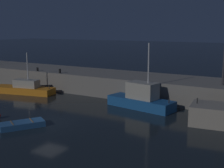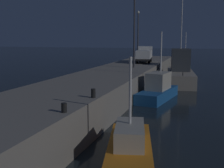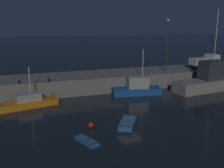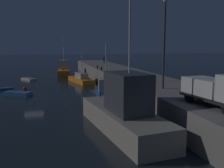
{
  "view_description": "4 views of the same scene",
  "coord_description": "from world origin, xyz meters",
  "px_view_note": "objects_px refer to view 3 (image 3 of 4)",
  "views": [
    {
      "loc": [
        17.77,
        -19.37,
        8.19
      ],
      "look_at": [
        -0.77,
        12.3,
        1.45
      ],
      "focal_mm": 49.08,
      "sensor_mm": 36.0,
      "label": 1
    },
    {
      "loc": [
        -25.16,
        4.45,
        6.1
      ],
      "look_at": [
        3.85,
        13.24,
        1.52
      ],
      "focal_mm": 48.88,
      "sensor_mm": 36.0,
      "label": 2
    },
    {
      "loc": [
        -11.4,
        -26.69,
        10.88
      ],
      "look_at": [
        1.25,
        9.84,
        1.64
      ],
      "focal_mm": 43.08,
      "sensor_mm": 36.0,
      "label": 3
    },
    {
      "loc": [
        34.96,
        1.73,
        6.67
      ],
      "look_at": [
        0.91,
        10.53,
        1.36
      ],
      "focal_mm": 41.29,
      "sensor_mm": 36.0,
      "label": 4
    }
  ],
  "objects_px": {
    "dinghy_orange_near": "(128,123)",
    "fishing_boat_blue": "(26,103)",
    "fishing_trawler_red": "(208,80)",
    "mooring_buoy_near": "(91,125)",
    "fishing_boat_orange": "(137,88)",
    "rowboat_white_mid": "(87,141)",
    "bollard_west": "(19,82)",
    "lamp_post_west": "(167,41)",
    "bollard_central": "(49,80)",
    "utility_truck": "(205,61)"
  },
  "relations": [
    {
      "from": "fishing_trawler_red",
      "to": "fishing_boat_blue",
      "type": "xyz_separation_m",
      "value": [
        -27.65,
        0.35,
        -0.94
      ]
    },
    {
      "from": "utility_truck",
      "to": "bollard_west",
      "type": "height_order",
      "value": "utility_truck"
    },
    {
      "from": "fishing_trawler_red",
      "to": "rowboat_white_mid",
      "type": "distance_m",
      "value": 25.81
    },
    {
      "from": "mooring_buoy_near",
      "to": "lamp_post_west",
      "type": "bearing_deg",
      "value": 39.99
    },
    {
      "from": "fishing_boat_blue",
      "to": "mooring_buoy_near",
      "type": "height_order",
      "value": "fishing_boat_blue"
    },
    {
      "from": "utility_truck",
      "to": "bollard_central",
      "type": "distance_m",
      "value": 27.98
    },
    {
      "from": "fishing_boat_orange",
      "to": "dinghy_orange_near",
      "type": "distance_m",
      "value": 12.33
    },
    {
      "from": "fishing_boat_blue",
      "to": "bollard_central",
      "type": "xyz_separation_m",
      "value": [
        3.31,
        3.13,
        2.1
      ]
    },
    {
      "from": "dinghy_orange_near",
      "to": "rowboat_white_mid",
      "type": "xyz_separation_m",
      "value": [
        -5.1,
        -2.57,
        -0.1
      ]
    },
    {
      "from": "lamp_post_west",
      "to": "fishing_boat_orange",
      "type": "bearing_deg",
      "value": -150.33
    },
    {
      "from": "fishing_trawler_red",
      "to": "bollard_west",
      "type": "height_order",
      "value": "fishing_trawler_red"
    },
    {
      "from": "fishing_trawler_red",
      "to": "rowboat_white_mid",
      "type": "height_order",
      "value": "fishing_trawler_red"
    },
    {
      "from": "dinghy_orange_near",
      "to": "mooring_buoy_near",
      "type": "height_order",
      "value": "mooring_buoy_near"
    },
    {
      "from": "dinghy_orange_near",
      "to": "bollard_west",
      "type": "bearing_deg",
      "value": 129.17
    },
    {
      "from": "fishing_boat_orange",
      "to": "bollard_west",
      "type": "distance_m",
      "value": 16.78
    },
    {
      "from": "fishing_trawler_red",
      "to": "bollard_west",
      "type": "bearing_deg",
      "value": 172.85
    },
    {
      "from": "fishing_boat_orange",
      "to": "rowboat_white_mid",
      "type": "bearing_deg",
      "value": -129.5
    },
    {
      "from": "fishing_trawler_red",
      "to": "bollard_west",
      "type": "xyz_separation_m",
      "value": [
        -28.3,
        3.55,
        1.11
      ]
    },
    {
      "from": "rowboat_white_mid",
      "to": "utility_truck",
      "type": "xyz_separation_m",
      "value": [
        26.32,
        17.7,
        3.51
      ]
    },
    {
      "from": "bollard_west",
      "to": "bollard_central",
      "type": "height_order",
      "value": "bollard_central"
    },
    {
      "from": "fishing_boat_orange",
      "to": "rowboat_white_mid",
      "type": "height_order",
      "value": "fishing_boat_orange"
    },
    {
      "from": "fishing_boat_blue",
      "to": "lamp_post_west",
      "type": "relative_size",
      "value": 0.97
    },
    {
      "from": "rowboat_white_mid",
      "to": "fishing_boat_blue",
      "type": "bearing_deg",
      "value": 111.43
    },
    {
      "from": "rowboat_white_mid",
      "to": "lamp_post_west",
      "type": "distance_m",
      "value": 26.25
    },
    {
      "from": "dinghy_orange_near",
      "to": "bollard_west",
      "type": "height_order",
      "value": "bollard_west"
    },
    {
      "from": "fishing_boat_orange",
      "to": "lamp_post_west",
      "type": "relative_size",
      "value": 0.86
    },
    {
      "from": "fishing_trawler_red",
      "to": "utility_truck",
      "type": "xyz_separation_m",
      "value": [
        3.55,
        5.63,
        2.09
      ]
    },
    {
      "from": "dinghy_orange_near",
      "to": "fishing_boat_blue",
      "type": "bearing_deg",
      "value": 135.39
    },
    {
      "from": "dinghy_orange_near",
      "to": "rowboat_white_mid",
      "type": "height_order",
      "value": "dinghy_orange_near"
    },
    {
      "from": "fishing_boat_blue",
      "to": "fishing_trawler_red",
      "type": "bearing_deg",
      "value": -0.72
    },
    {
      "from": "mooring_buoy_near",
      "to": "lamp_post_west",
      "type": "relative_size",
      "value": 0.07
    },
    {
      "from": "utility_truck",
      "to": "bollard_central",
      "type": "relative_size",
      "value": 10.79
    },
    {
      "from": "mooring_buoy_near",
      "to": "fishing_trawler_red",
      "type": "bearing_deg",
      "value": 22.29
    },
    {
      "from": "lamp_post_west",
      "to": "bollard_central",
      "type": "xyz_separation_m",
      "value": [
        -19.76,
        -1.91,
        -4.73
      ]
    },
    {
      "from": "bollard_central",
      "to": "utility_truck",
      "type": "bearing_deg",
      "value": 4.42
    },
    {
      "from": "fishing_trawler_red",
      "to": "fishing_boat_orange",
      "type": "relative_size",
      "value": 1.67
    },
    {
      "from": "fishing_trawler_red",
      "to": "dinghy_orange_near",
      "type": "distance_m",
      "value": 20.1
    },
    {
      "from": "fishing_trawler_red",
      "to": "mooring_buoy_near",
      "type": "height_order",
      "value": "fishing_trawler_red"
    },
    {
      "from": "fishing_boat_orange",
      "to": "bollard_central",
      "type": "distance_m",
      "value": 12.88
    },
    {
      "from": "bollard_west",
      "to": "utility_truck",
      "type": "bearing_deg",
      "value": 3.74
    },
    {
      "from": "utility_truck",
      "to": "mooring_buoy_near",
      "type": "bearing_deg",
      "value": -150.03
    },
    {
      "from": "bollard_west",
      "to": "dinghy_orange_near",
      "type": "bearing_deg",
      "value": -50.83
    },
    {
      "from": "mooring_buoy_near",
      "to": "bollard_central",
      "type": "bearing_deg",
      "value": 102.94
    },
    {
      "from": "fishing_boat_blue",
      "to": "rowboat_white_mid",
      "type": "distance_m",
      "value": 13.35
    },
    {
      "from": "rowboat_white_mid",
      "to": "bollard_west",
      "type": "xyz_separation_m",
      "value": [
        -5.52,
        15.62,
        2.53
      ]
    },
    {
      "from": "fishing_boat_orange",
      "to": "utility_truck",
      "type": "distance_m",
      "value": 16.12
    },
    {
      "from": "bollard_west",
      "to": "rowboat_white_mid",
      "type": "bearing_deg",
      "value": -70.52
    },
    {
      "from": "fishing_trawler_red",
      "to": "bollard_central",
      "type": "relative_size",
      "value": 22.21
    },
    {
      "from": "bollard_central",
      "to": "fishing_trawler_red",
      "type": "bearing_deg",
      "value": -8.13
    },
    {
      "from": "mooring_buoy_near",
      "to": "fishing_boat_orange",
      "type": "bearing_deg",
      "value": 46.03
    }
  ]
}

